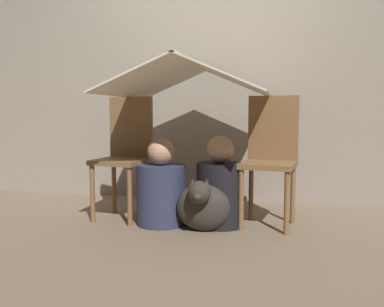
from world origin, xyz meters
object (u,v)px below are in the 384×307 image
at_px(chair_left, 125,152).
at_px(person_second, 220,189).
at_px(chair_right, 270,155).
at_px(person_front, 161,190).
at_px(dog, 203,205).

bearing_deg(chair_left, person_second, 0.40).
xyz_separation_m(chair_right, person_front, (-0.77, -0.16, -0.26)).
xyz_separation_m(person_front, person_second, (0.43, 0.05, 0.01)).
height_order(chair_left, dog, chair_left).
bearing_deg(person_second, person_front, -173.48).
bearing_deg(chair_right, person_front, -159.56).
bearing_deg(person_second, chair_left, 171.75).
bearing_deg(person_front, person_second, 6.52).
xyz_separation_m(chair_left, chair_right, (1.10, -0.00, 0.00)).
distance_m(person_front, dog, 0.36).
xyz_separation_m(chair_left, person_second, (0.75, -0.11, -0.24)).
xyz_separation_m(chair_right, dog, (-0.44, -0.28, -0.33)).
xyz_separation_m(chair_left, person_front, (0.33, -0.16, -0.26)).
bearing_deg(person_front, chair_left, 154.35).
distance_m(person_second, dog, 0.22).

